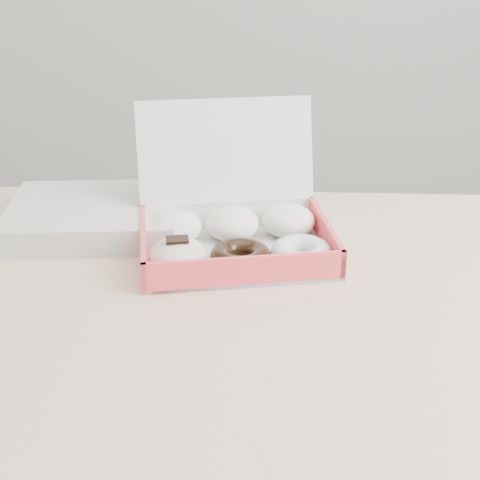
{
  "coord_description": "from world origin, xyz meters",
  "views": [
    {
      "loc": [
        -0.12,
        -0.69,
        1.19
      ],
      "look_at": [
        -0.15,
        0.13,
        0.79
      ],
      "focal_mm": 50.0,
      "sensor_mm": 36.0,
      "label": 1
    }
  ],
  "objects": [
    {
      "name": "table",
      "position": [
        0.0,
        0.0,
        0.67
      ],
      "size": [
        1.2,
        0.8,
        0.75
      ],
      "color": "tan",
      "rests_on": "ground"
    },
    {
      "name": "donut_box",
      "position": [
        -0.16,
        0.17,
        0.78
      ],
      "size": [
        0.3,
        0.29,
        0.19
      ],
      "rotation": [
        0.0,
        0.0,
        0.18
      ],
      "color": "silver",
      "rests_on": "table"
    },
    {
      "name": "newspapers",
      "position": [
        -0.38,
        0.24,
        0.77
      ],
      "size": [
        0.27,
        0.23,
        0.04
      ],
      "primitive_type": "cube",
      "rotation": [
        0.0,
        0.0,
        0.1
      ],
      "color": "silver",
      "rests_on": "table"
    }
  ]
}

